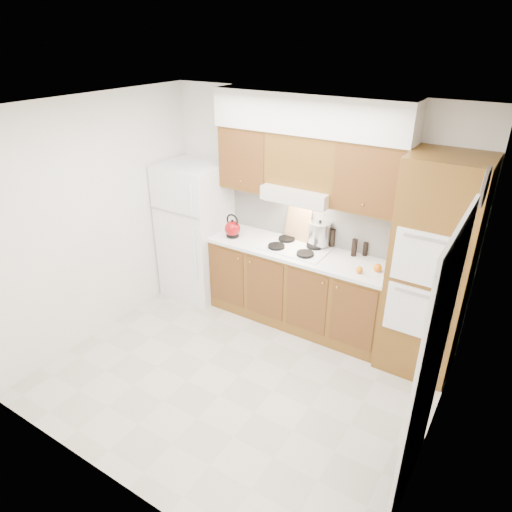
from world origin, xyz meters
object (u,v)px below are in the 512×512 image
Objects in this scene: stock_pot at (319,234)px; fridge at (196,231)px; kettle at (232,229)px; oven_cabinet at (431,270)px.

fridge is at bearing -170.84° from stock_pot.
kettle is 0.74× the size of stock_pot.
stock_pot is (-1.27, 0.22, -0.00)m from oven_cabinet.
oven_cabinet reaches higher than kettle.
fridge is at bearing -179.30° from oven_cabinet.
fridge is 2.86m from oven_cabinet.
stock_pot is (1.58, 0.25, 0.24)m from fridge.
kettle is at bearing -162.60° from stock_pot.
kettle is (-2.24, -0.09, -0.06)m from oven_cabinet.
fridge is 0.78× the size of oven_cabinet.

